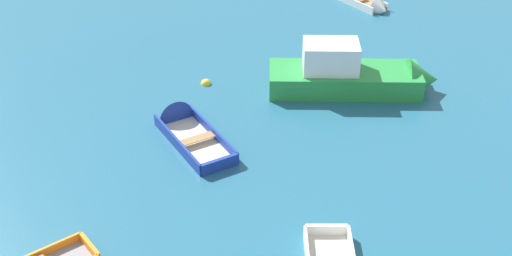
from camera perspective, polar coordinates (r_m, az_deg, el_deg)
The scene contains 4 objects.
rowboat_deep_blue_distant_center at distance 25.95m, azimuth -6.47°, elevation 0.40°, with size 3.07×4.81×1.42m.
motor_launch_green_foreground_center at distance 28.53m, azimuth 8.64°, elevation 4.52°, with size 7.37×3.24×2.57m.
rowboat_white_outer_left at distance 37.19m, azimuth 9.90°, elevation 10.25°, with size 2.56×3.64×1.05m.
mooring_buoy_between_boats_left at distance 29.09m, azimuth -4.31°, elevation 3.79°, with size 0.45×0.45×0.45m, color yellow.
Camera 1 is at (-3.34, -3.82, 13.80)m, focal length 46.68 mm.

